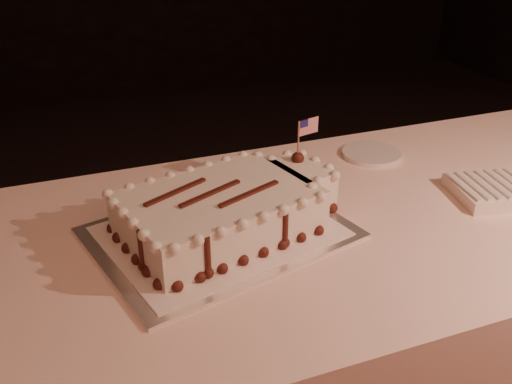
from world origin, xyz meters
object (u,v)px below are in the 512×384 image
object	(u,v)px
cake_board	(220,233)
side_plate	(371,154)
banquet_table	(294,355)
napkin_stack	(502,189)
sheet_cake	(230,208)

from	to	relation	value
cake_board	side_plate	world-z (taller)	side_plate
cake_board	side_plate	distance (m)	0.55
banquet_table	napkin_stack	xyz separation A→B (m)	(0.49, -0.05, 0.39)
side_plate	sheet_cake	bearing A→B (deg)	-154.65
napkin_stack	cake_board	bearing A→B (deg)	173.89
napkin_stack	side_plate	size ratio (longest dim) A/B	1.58
cake_board	sheet_cake	distance (m)	0.06
side_plate	cake_board	bearing A→B (deg)	-155.17
sheet_cake	banquet_table	bearing A→B (deg)	-9.68
napkin_stack	side_plate	bearing A→B (deg)	118.55
sheet_cake	napkin_stack	bearing A→B (deg)	-6.94
sheet_cake	napkin_stack	size ratio (longest dim) A/B	1.98
napkin_stack	side_plate	distance (m)	0.34
cake_board	napkin_stack	xyz separation A→B (m)	(0.66, -0.07, 0.01)
banquet_table	napkin_stack	distance (m)	0.63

